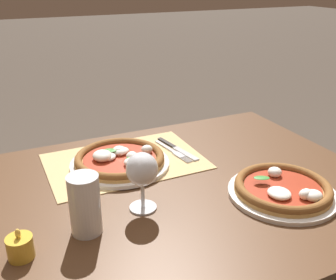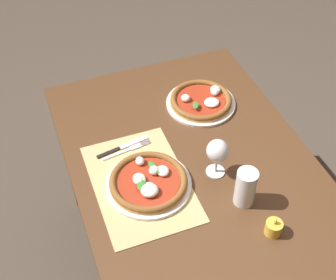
% 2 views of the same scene
% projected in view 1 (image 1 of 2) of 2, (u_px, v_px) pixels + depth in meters
% --- Properties ---
extents(dining_table, '(1.27, 0.88, 0.74)m').
position_uv_depth(dining_table, '(158.00, 224.00, 1.12)').
color(dining_table, '#4C301C').
rests_on(dining_table, ground).
extents(paper_placemat, '(0.48, 0.33, 0.00)m').
position_uv_depth(paper_placemat, '(125.00, 161.00, 1.25)').
color(paper_placemat, tan).
rests_on(paper_placemat, dining_table).
extents(pizza_near, '(0.31, 0.31, 0.05)m').
position_uv_depth(pizza_near, '(120.00, 159.00, 1.21)').
color(pizza_near, silver).
rests_on(pizza_near, paper_placemat).
extents(pizza_far, '(0.29, 0.29, 0.05)m').
position_uv_depth(pizza_far, '(283.00, 189.00, 1.05)').
color(pizza_far, silver).
rests_on(pizza_far, dining_table).
extents(wine_glass, '(0.08, 0.08, 0.16)m').
position_uv_depth(wine_glass, '(142.00, 172.00, 0.96)').
color(wine_glass, silver).
rests_on(wine_glass, dining_table).
extents(pint_glass, '(0.07, 0.07, 0.15)m').
position_uv_depth(pint_glass, '(85.00, 206.00, 0.89)').
color(pint_glass, silver).
rests_on(pint_glass, dining_table).
extents(fork, '(0.05, 0.20, 0.00)m').
position_uv_depth(fork, '(173.00, 151.00, 1.31)').
color(fork, '#B7B7BC').
rests_on(fork, paper_placemat).
extents(knife, '(0.05, 0.21, 0.01)m').
position_uv_depth(knife, '(177.00, 149.00, 1.33)').
color(knife, black).
rests_on(knife, paper_placemat).
extents(votive_candle, '(0.06, 0.06, 0.07)m').
position_uv_depth(votive_candle, '(20.00, 248.00, 0.82)').
color(votive_candle, gold).
rests_on(votive_candle, dining_table).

